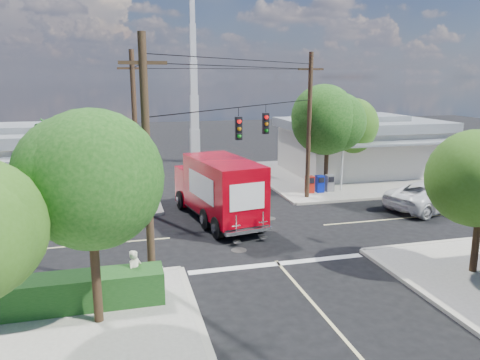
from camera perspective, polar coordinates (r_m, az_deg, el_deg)
name	(u,v)px	position (r m, az deg, el deg)	size (l,w,h in m)	color
ground	(250,231)	(23.50, 1.24, -6.27)	(120.00, 120.00, 0.00)	black
sidewalk_ne	(347,175)	(37.24, 12.86, 0.56)	(14.12, 14.12, 0.14)	gray
sidewalk_nw	(47,192)	(33.48, -22.42, -1.40)	(14.12, 14.12, 0.14)	gray
road_markings	(259,241)	(22.17, 2.28, -7.43)	(32.00, 32.00, 0.01)	beige
building_ne	(360,144)	(38.56, 14.43, 4.27)	(11.80, 10.20, 4.50)	beige
building_nw	(30,157)	(34.79, -24.21, 2.55)	(10.80, 10.20, 4.30)	beige
radio_tower	(194,99)	(41.97, -5.63, 9.79)	(0.80, 0.80, 17.00)	silver
tree_sw_front	(90,190)	(14.26, -17.80, -1.15)	(3.88, 3.78, 6.03)	#422D1C
tree_ne_front	(328,120)	(31.28, 10.73, 7.14)	(4.21, 4.14, 6.66)	#422D1C
tree_ne_back	(348,125)	(34.45, 13.07, 6.54)	(3.77, 3.66, 5.82)	#422D1C
palm_nw_front	(93,120)	(29.05, -17.44, 6.95)	(3.01, 3.08, 5.59)	#422D1C
palm_nw_back	(61,125)	(30.73, -21.02, 6.27)	(3.01, 3.08, 5.19)	#422D1C
utility_poles	(212,135)	(23.63, -3.49, 5.46)	(12.00, 10.68, 9.00)	#473321
picket_fence	(76,282)	(17.31, -19.39, -11.63)	(5.94, 0.06, 1.00)	silver
hedge_sw	(67,292)	(16.61, -20.31, -12.73)	(6.20, 1.20, 1.10)	#164115
vending_boxes	(320,184)	(31.11, 9.68, -0.45)	(1.90, 0.50, 1.10)	#9F1B10
delivery_truck	(218,189)	(24.78, -2.69, -1.10)	(3.71, 8.20, 3.43)	black
parked_car	(433,196)	(29.29, 22.45, -1.78)	(2.73, 5.92, 1.64)	silver
pedestrian	(136,274)	(16.66, -12.62, -11.09)	(0.61, 0.40, 1.66)	beige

